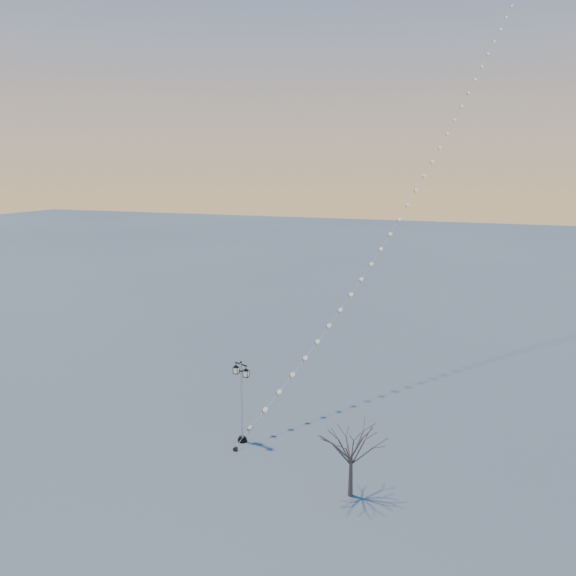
% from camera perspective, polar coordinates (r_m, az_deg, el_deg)
% --- Properties ---
extents(ground, '(300.00, 300.00, 0.00)m').
position_cam_1_polar(ground, '(32.01, -5.07, -17.89)').
color(ground, '#5F5F5F').
rests_on(ground, ground).
extents(street_lamp, '(1.22, 0.74, 5.01)m').
position_cam_1_polar(street_lamp, '(33.83, -4.70, -10.92)').
color(street_lamp, black).
rests_on(street_lamp, ground).
extents(bare_tree, '(2.36, 2.36, 3.91)m').
position_cam_1_polar(bare_tree, '(28.77, 6.40, -15.43)').
color(bare_tree, brown).
rests_on(bare_tree, ground).
extents(kite_train, '(14.26, 39.91, 34.31)m').
position_cam_1_polar(kite_train, '(47.05, 12.93, 13.13)').
color(kite_train, black).
rests_on(kite_train, ground).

